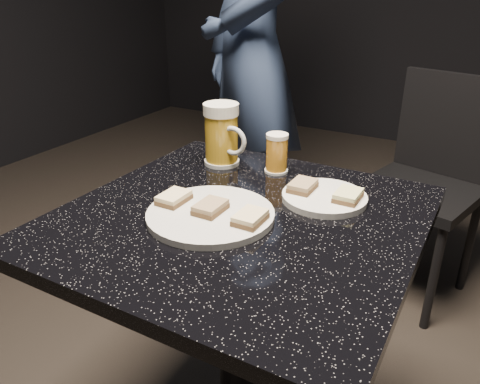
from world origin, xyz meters
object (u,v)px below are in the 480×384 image
plate_large (211,215)px  beer_tumbler (277,153)px  table (240,309)px  patron (251,54)px  beer_mug (222,134)px  chair (429,174)px  plate_small (324,197)px

plate_large → beer_tumbler: (0.01, 0.29, 0.04)m
beer_tumbler → table: bearing=-82.0°
patron → table: bearing=-22.2°
table → beer_tumbler: (-0.03, 0.25, 0.29)m
beer_mug → chair: size_ratio=0.18×
beer_mug → beer_tumbler: (0.15, 0.02, -0.03)m
plate_large → plate_small: (0.17, 0.19, 0.00)m
beer_mug → beer_tumbler: 0.15m
plate_small → beer_tumbler: 0.19m
beer_mug → chair: (0.42, 0.85, -0.33)m
plate_large → patron: 1.23m
table → beer_mug: beer_mug is taller
patron → chair: (0.78, 0.01, -0.40)m
patron → table: (0.55, -1.07, -0.39)m
table → chair: bearing=77.6°
table → beer_tumbler: beer_tumbler is taller
plate_small → patron: patron is taller
chair → table: bearing=-102.4°
beer_mug → beer_tumbler: size_ratio=1.61×
patron → beer_mug: patron is taller
table → beer_mug: 0.43m
table → beer_tumbler: bearing=98.0°
patron → chair: size_ratio=2.07×
table → beer_mug: (-0.18, 0.23, 0.32)m
patron → plate_large: bearing=-25.0°
plate_small → beer_mug: bearing=165.4°
chair → plate_small: bearing=-96.8°
chair → patron: bearing=-179.5°
patron → beer_mug: 0.92m
plate_large → table: bearing=43.6°
plate_small → patron: bearing=126.2°
table → plate_large: bearing=-136.4°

